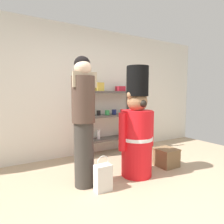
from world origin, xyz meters
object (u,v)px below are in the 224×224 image
teddy_bear_guard (137,129)px  display_crate (166,157)px  person_shopper (84,118)px  shopping_bag (103,177)px  merchandise_shelf (110,113)px

teddy_bear_guard → display_crate: size_ratio=4.65×
teddy_bear_guard → person_shopper: person_shopper is taller
person_shopper → shopping_bag: (0.16, -0.26, -0.76)m
teddy_bear_guard → display_crate: (0.68, 0.04, -0.56)m
merchandise_shelf → display_crate: 1.46m
person_shopper → display_crate: bearing=-1.8°
shopping_bag → person_shopper: bearing=121.1°
shopping_bag → display_crate: bearing=8.8°
merchandise_shelf → teddy_bear_guard: (-0.24, -1.24, -0.13)m
merchandise_shelf → display_crate: (0.44, -1.20, -0.69)m
merchandise_shelf → display_crate: size_ratio=4.63×
person_shopper → shopping_bag: bearing=-58.9°
merchandise_shelf → person_shopper: 1.58m
teddy_bear_guard → shopping_bag: (-0.68, -0.17, -0.54)m
shopping_bag → display_crate: shopping_bag is taller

